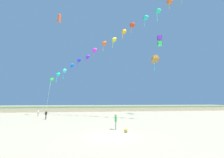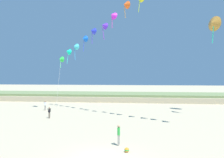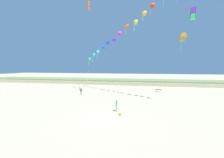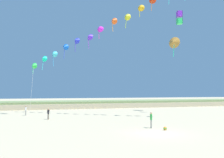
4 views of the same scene
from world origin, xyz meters
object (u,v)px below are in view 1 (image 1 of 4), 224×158
(large_kite_mid_trail, at_px, (59,19))
(beach_ball, at_px, (126,131))
(large_kite_high_solo, at_px, (160,41))
(person_near_right, at_px, (46,114))
(large_kite_low_lead, at_px, (154,59))
(person_near_left, at_px, (38,112))
(person_mid_center, at_px, (116,121))

(large_kite_mid_trail, height_order, beach_ball, large_kite_mid_trail)
(large_kite_high_solo, bearing_deg, large_kite_mid_trail, -177.74)
(person_near_right, xyz_separation_m, large_kite_low_lead, (22.19, 3.46, 12.10))
(large_kite_mid_trail, relative_size, beach_ball, 6.89)
(beach_ball, bearing_deg, person_near_left, 126.62)
(large_kite_low_lead, distance_m, large_kite_high_solo, 6.52)
(person_near_left, height_order, beach_ball, person_near_left)
(large_kite_low_lead, xyz_separation_m, beach_ball, (-11.00, -16.31, -12.81))
(large_kite_low_lead, xyz_separation_m, large_kite_high_solo, (2.71, 2.20, 5.51))
(large_kite_low_lead, relative_size, large_kite_mid_trail, 1.52)
(person_mid_center, xyz_separation_m, large_kite_mid_trail, (-10.11, 15.92, 20.81))
(person_near_right, distance_m, beach_ball, 17.06)
(large_kite_high_solo, bearing_deg, person_mid_center, -130.58)
(large_kite_high_solo, bearing_deg, person_near_right, -167.18)
(large_kite_low_lead, height_order, large_kite_mid_trail, large_kite_mid_trail)
(person_near_left, distance_m, large_kite_low_lead, 28.50)
(large_kite_low_lead, bearing_deg, person_mid_center, -128.69)
(person_near_left, distance_m, large_kite_mid_trail, 21.32)
(person_near_left, height_order, person_near_right, person_near_left)
(large_kite_mid_trail, height_order, large_kite_high_solo, large_kite_mid_trail)
(beach_ball, bearing_deg, large_kite_high_solo, 53.50)
(large_kite_high_solo, xyz_separation_m, beach_ball, (-13.70, -18.52, -18.31))
(person_mid_center, height_order, beach_ball, person_mid_center)
(large_kite_mid_trail, bearing_deg, person_near_right, -93.99)
(large_kite_high_solo, bearing_deg, beach_ball, -126.50)
(large_kite_mid_trail, distance_m, large_kite_high_solo, 24.81)
(person_near_right, height_order, beach_ball, person_near_right)
(large_kite_mid_trail, relative_size, large_kite_high_solo, 0.97)
(large_kite_low_lead, xyz_separation_m, large_kite_mid_trail, (-21.87, 1.23, 8.82))
(person_near_left, bearing_deg, large_kite_low_lead, -7.43)
(person_near_left, bearing_deg, beach_ball, -53.38)
(person_near_left, height_order, large_kite_low_lead, large_kite_low_lead)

